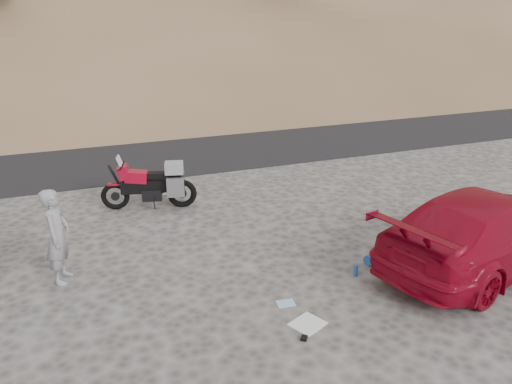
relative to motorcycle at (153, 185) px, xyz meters
The scene contains 11 objects.
ground 3.61m from the motorcycle, 85.00° to the right, with size 140.00×140.00×0.00m, color #43403E.
road 5.49m from the motorcycle, 86.74° to the left, with size 120.00×7.00×0.05m, color black.
motorcycle is the anchor object (origin of this frame).
man 3.52m from the motorcycle, 127.05° to the right, with size 0.62×0.41×1.71m, color gray.
red_car 7.23m from the motorcycle, 43.00° to the right, with size 1.97×4.86×1.41m, color maroon.
gear_white_cloth 5.69m from the motorcycle, 76.21° to the right, with size 0.48×0.42×0.02m, color white.
gear_blue_mat 5.42m from the motorcycle, 50.50° to the right, with size 0.20×0.20×0.51m, color #1C4FA8.
gear_bottle 5.32m from the motorcycle, 58.06° to the right, with size 0.08×0.08×0.21m, color #1C4FA8.
gear_funnel 6.35m from the motorcycle, 56.73° to the right, with size 0.12×0.12×0.16m, color #B70C19.
gear_glove_b 5.94m from the motorcycle, 78.88° to the right, with size 0.12×0.09×0.04m, color black.
gear_blue_cloth 5.06m from the motorcycle, 75.40° to the right, with size 0.29×0.21×0.01m, color #94BDE6.
Camera 1 is at (-1.98, -7.64, 4.58)m, focal length 35.00 mm.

